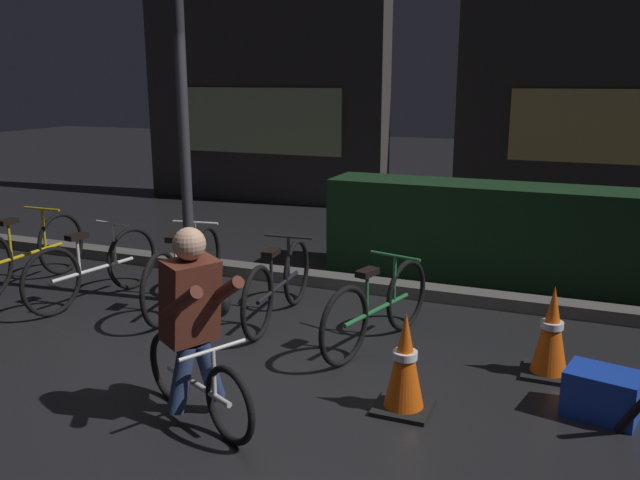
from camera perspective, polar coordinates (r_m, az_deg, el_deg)
ground_plane at (r=4.95m, az=-4.87°, el=-11.51°), size 40.00×40.00×0.00m
sidewalk_curb at (r=6.83m, az=3.53°, el=-3.77°), size 12.00×0.24×0.12m
hedge_row at (r=7.26m, az=19.52°, el=0.21°), size 4.80×0.70×1.02m
storefront_left at (r=11.75m, az=-4.93°, el=14.56°), size 4.40×0.54×4.62m
street_post at (r=6.26m, az=-11.46°, el=6.87°), size 0.10×0.10×2.78m
parked_bike_leftmost at (r=7.47m, az=-23.89°, el=-1.06°), size 0.46×1.70×0.78m
parked_bike_left_mid at (r=6.74m, az=-18.76°, el=-2.28°), size 0.46×1.58×0.73m
parked_bike_center_left at (r=6.33m, az=-11.48°, el=-2.67°), size 0.46×1.67×0.77m
parked_bike_center_right at (r=5.90m, az=-3.58°, el=-3.85°), size 0.46×1.56×0.72m
parked_bike_right_mid at (r=5.35m, az=4.94°, el=-5.78°), size 0.51×1.50×0.71m
traffic_cone_near at (r=4.38m, az=7.26°, el=-10.41°), size 0.36×0.36×0.67m
traffic_cone_far at (r=5.10m, az=19.18°, el=-7.48°), size 0.36×0.36×0.68m
blue_crate at (r=4.70m, az=22.97°, el=-12.00°), size 0.50×0.41×0.30m
cyclist at (r=4.20m, az=-10.53°, el=-7.12°), size 1.09×0.66×1.25m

